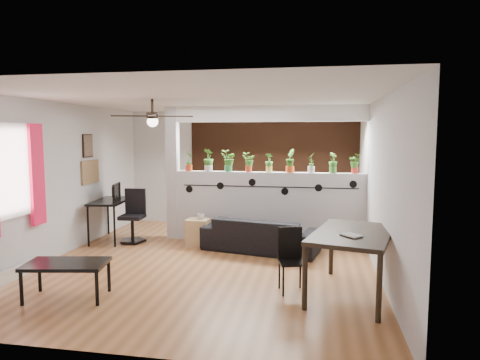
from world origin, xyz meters
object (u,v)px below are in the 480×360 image
at_px(potted_plant_4, 269,162).
at_px(computer_desk, 111,204).
at_px(potted_plant_0, 189,161).
at_px(potted_plant_8, 355,163).
at_px(office_chair, 133,219).
at_px(potted_plant_7, 333,162).
at_px(cube_shelf, 198,232).
at_px(potted_plant_3, 249,161).
at_px(dining_table, 352,239).
at_px(potted_plant_2, 228,160).
at_px(potted_plant_1, 208,159).
at_px(cup, 201,216).
at_px(folding_chair, 291,254).
at_px(potted_plant_5, 290,160).
at_px(sofa, 261,235).
at_px(ceiling_fan, 152,118).
at_px(potted_plant_6, 311,162).
at_px(coffee_table, 66,266).

xyz_separation_m(potted_plant_4, computer_desk, (-3.05, -0.41, -0.82)).
distance_m(potted_plant_0, computer_desk, 1.74).
relative_size(potted_plant_8, office_chair, 0.37).
relative_size(potted_plant_7, cube_shelf, 0.76).
relative_size(potted_plant_3, potted_plant_8, 1.01).
bearing_deg(potted_plant_3, potted_plant_4, -0.00).
bearing_deg(dining_table, potted_plant_2, 130.06).
distance_m(computer_desk, dining_table, 4.89).
bearing_deg(computer_desk, potted_plant_4, 7.68).
relative_size(potted_plant_1, potted_plant_2, 1.05).
height_order(potted_plant_4, potted_plant_7, potted_plant_7).
bearing_deg(cup, potted_plant_1, 85.92).
xyz_separation_m(potted_plant_0, office_chair, (-0.98, -0.47, -1.11)).
height_order(computer_desk, folding_chair, folding_chair).
relative_size(potted_plant_5, office_chair, 0.44).
bearing_deg(sofa, dining_table, 138.75).
bearing_deg(potted_plant_7, potted_plant_4, -180.00).
relative_size(potted_plant_2, potted_plant_7, 1.10).
distance_m(potted_plant_7, dining_table, 2.68).
bearing_deg(sofa, folding_chair, 120.95).
distance_m(potted_plant_8, cube_shelf, 3.17).
bearing_deg(office_chair, sofa, -4.21).
height_order(potted_plant_1, office_chair, potted_plant_1).
distance_m(ceiling_fan, cup, 2.23).
xyz_separation_m(potted_plant_4, sofa, (-0.07, -0.66, -1.26)).
xyz_separation_m(potted_plant_2, potted_plant_7, (1.98, 0.00, -0.02)).
relative_size(potted_plant_0, office_chair, 0.38).
bearing_deg(folding_chair, ceiling_fan, 161.83).
bearing_deg(potted_plant_4, potted_plant_6, 0.00).
bearing_deg(cube_shelf, potted_plant_0, 123.02).
bearing_deg(cube_shelf, cup, 0.58).
relative_size(potted_plant_7, cup, 2.88).
bearing_deg(folding_chair, coffee_table, -163.98).
bearing_deg(potted_plant_7, cube_shelf, -168.76).
height_order(potted_plant_0, coffee_table, potted_plant_0).
height_order(potted_plant_0, potted_plant_5, potted_plant_5).
distance_m(dining_table, coffee_table, 3.63).
relative_size(potted_plant_3, cup, 2.81).
relative_size(ceiling_fan, cube_shelf, 2.41).
bearing_deg(sofa, potted_plant_1, -18.66).
bearing_deg(dining_table, potted_plant_3, 124.44).
bearing_deg(office_chair, computer_desk, 172.74).
bearing_deg(cup, folding_chair, -48.46).
bearing_deg(potted_plant_1, ceiling_fan, -102.98).
bearing_deg(cube_shelf, folding_chair, -47.09).
distance_m(cup, office_chair, 1.34).
bearing_deg(ceiling_fan, potted_plant_5, 42.06).
height_order(potted_plant_3, computer_desk, potted_plant_3).
height_order(potted_plant_2, potted_plant_3, potted_plant_2).
xyz_separation_m(cube_shelf, computer_desk, (-1.78, 0.08, 0.47)).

